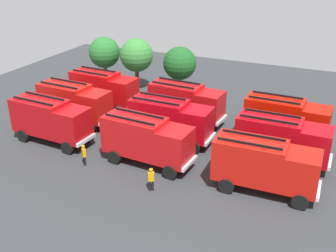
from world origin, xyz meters
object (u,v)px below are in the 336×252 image
Objects in this scene: tree_2 at (180,64)px; traffic_cone_0 at (246,142)px; fire_truck_3 at (74,101)px; fire_truck_8 at (286,118)px; fire_truck_1 at (147,139)px; fire_truck_5 at (282,139)px; firefighter_1 at (151,179)px; firefighter_2 at (219,147)px; fire_truck_0 at (51,119)px; fire_truck_2 at (265,164)px; fire_truck_7 at (186,101)px; tree_1 at (136,55)px; traffic_cone_1 at (326,131)px; tree_0 at (104,53)px; fire_truck_4 at (170,119)px; firefighter_0 at (84,154)px; fire_truck_6 at (104,88)px; traffic_cone_2 at (255,122)px.

tree_2 reaches higher than traffic_cone_0.
fire_truck_3 is 1.01× the size of fire_truck_8.
tree_2 is at bearing 137.82° from traffic_cone_0.
fire_truck_1 is 10.72m from fire_truck_3.
fire_truck_8 is 4.08m from traffic_cone_0.
fire_truck_5 reaches higher than firefighter_1.
traffic_cone_0 is (1.48, 2.96, -0.60)m from firefighter_2.
fire_truck_2 is at bearing 2.37° from fire_truck_0.
firefighter_1 is (-7.08, -3.12, -1.20)m from fire_truck_2.
fire_truck_7 reaches higher than firefighter_1.
fire_truck_0 reaches higher than firefighter_1.
tree_1 is 18.37m from traffic_cone_0.
fire_truck_3 and fire_truck_7 have the same top height.
fire_truck_3 is 1.00× the size of fire_truck_7.
tree_0 is at bearing 170.84° from traffic_cone_1.
fire_truck_2 is 7.12m from traffic_cone_0.
fire_truck_3 and fire_truck_4 have the same top height.
firefighter_2 is at bearing -116.66° from traffic_cone_0.
fire_truck_7 is 12.19m from firefighter_1.
fire_truck_8 is at bearing -27.24° from tree_2.
fire_truck_2 is 1.23× the size of tree_1.
firefighter_2 is (9.12, 5.39, 0.04)m from firefighter_0.
fire_truck_6 is 6.96m from tree_1.
fire_truck_3 is at bearing 48.08° from firefighter_2.
fire_truck_8 is at bearing 47.16° from fire_truck_1.
firefighter_2 is (-4.25, -5.38, -1.18)m from fire_truck_8.
firefighter_2 is (5.02, -5.46, -1.18)m from fire_truck_7.
fire_truck_4 is 14.25m from traffic_cone_1.
firefighter_2 is at bearing -54.90° from tree_2.
tree_0 is (-22.92, 11.28, 1.69)m from fire_truck_5.
fire_truck_5 is 0.98× the size of fire_truck_7.
fire_truck_1 is (9.21, -0.09, 0.00)m from fire_truck_0.
fire_truck_1 is at bearing -120.03° from traffic_cone_2.
fire_truck_6 reaches higher than traffic_cone_2.
firefighter_1 reaches higher than traffic_cone_1.
traffic_cone_1 is (16.62, 13.61, -0.61)m from firefighter_0.
fire_truck_2 is at bearing -25.77° from fire_truck_4.
fire_truck_3 reaches higher than traffic_cone_0.
firefighter_1 is (2.21, -11.92, -1.20)m from fire_truck_7.
fire_truck_0 and fire_truck_7 have the same top height.
firefighter_2 is 0.30× the size of tree_0.
tree_0 is at bearing 154.50° from traffic_cone_0.
fire_truck_0 is 11.76m from firefighter_1.
fire_truck_8 is 11.32× the size of traffic_cone_1.
firefighter_1 is (-7.46, -7.56, -1.20)m from fire_truck_5.
traffic_cone_0 reaches higher than traffic_cone_1.
tree_2 is 7.50× the size of traffic_cone_0.
fire_truck_2 reaches higher than traffic_cone_0.
firefighter_2 is 2.40× the size of traffic_cone_2.
fire_truck_1 is 1.02× the size of fire_truck_4.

